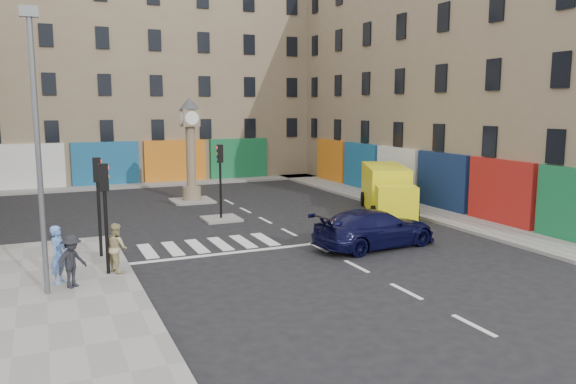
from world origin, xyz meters
TOP-DOWN VIEW (x-y plane):
  - ground at (0.00, 0.00)m, footprint 120.00×120.00m
  - sidewalk_left at (-11.00, -2.00)m, footprint 7.00×16.00m
  - sidewalk_right at (8.70, 10.00)m, footprint 2.60×30.00m
  - sidewalk_far at (-4.00, 22.20)m, footprint 32.00×2.40m
  - island_near at (-2.00, 8.00)m, footprint 1.80×1.80m
  - island_far at (-2.00, 14.00)m, footprint 2.40×2.40m
  - building_right at (15.00, 10.00)m, footprint 10.00×30.00m
  - building_far at (-4.00, 28.00)m, footprint 32.00×10.00m
  - traffic_light_left_near at (-8.30, 0.20)m, footprint 0.28×0.22m
  - traffic_light_left_far at (-8.30, 2.60)m, footprint 0.28×0.22m
  - traffic_light_island at (-2.00, 8.00)m, footprint 0.28×0.22m
  - lamp_post at (-10.20, -1.20)m, footprint 0.50×0.25m
  - clock_pillar at (-2.00, 14.00)m, footprint 1.20×1.20m
  - navy_sedan at (2.13, 0.17)m, footprint 5.58×2.80m
  - yellow_van at (6.86, 6.45)m, footprint 4.66×7.00m
  - pedestrian_blue at (-9.82, -0.22)m, footprint 0.70×0.80m
  - pedestrian_tan at (-8.00, 0.31)m, footprint 0.90×0.99m
  - pedestrian_dark at (-9.46, -0.87)m, footprint 1.21×1.17m

SIDE VIEW (x-z plane):
  - ground at x=0.00m, z-range 0.00..0.00m
  - island_near at x=-2.00m, z-range 0.00..0.12m
  - island_far at x=-2.00m, z-range 0.00..0.12m
  - sidewalk_left at x=-11.00m, z-range 0.00..0.15m
  - sidewalk_right at x=8.70m, z-range 0.00..0.15m
  - sidewalk_far at x=-4.00m, z-range 0.00..0.15m
  - navy_sedan at x=2.13m, z-range 0.00..1.55m
  - pedestrian_dark at x=-9.46m, z-range 0.15..1.81m
  - pedestrian_tan at x=-8.00m, z-range 0.15..1.82m
  - pedestrian_blue at x=-9.82m, z-range 0.15..2.00m
  - yellow_van at x=6.86m, z-range -0.01..2.46m
  - traffic_light_island at x=-2.00m, z-range 0.74..4.44m
  - traffic_light_left_near at x=-8.30m, z-range 0.77..4.47m
  - traffic_light_left_far at x=-8.30m, z-range 0.77..4.47m
  - clock_pillar at x=-2.00m, z-range 0.50..6.60m
  - lamp_post at x=-10.20m, z-range 0.64..8.94m
  - building_right at x=15.00m, z-range 0.00..16.00m
  - building_far at x=-4.00m, z-range 0.00..17.00m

